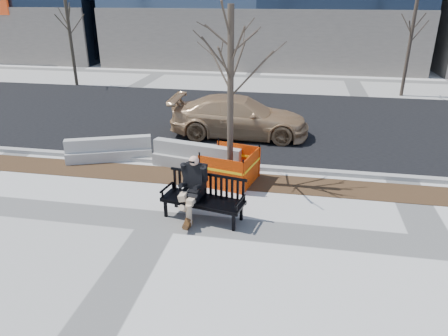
{
  "coord_description": "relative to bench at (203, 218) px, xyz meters",
  "views": [
    {
      "loc": [
        3.06,
        -8.2,
        5.08
      ],
      "look_at": [
        1.39,
        0.93,
        1.1
      ],
      "focal_mm": 33.25,
      "sensor_mm": 36.0,
      "label": 1
    }
  ],
  "objects": [
    {
      "name": "asphalt_street",
      "position": [
        -0.99,
        8.47,
        0.0
      ],
      "size": [
        60.0,
        10.4,
        0.01
      ],
      "primitive_type": "cube",
      "color": "black",
      "rests_on": "ground"
    },
    {
      "name": "seated_man",
      "position": [
        -0.27,
        0.11,
        0.0
      ],
      "size": [
        0.85,
        1.19,
        1.51
      ],
      "primitive_type": null,
      "rotation": [
        0.0,
        0.0,
        -0.2
      ],
      "color": "black",
      "rests_on": "ground"
    },
    {
      "name": "bench",
      "position": [
        0.0,
        0.0,
        0.0
      ],
      "size": [
        2.13,
        1.11,
        1.08
      ],
      "primitive_type": null,
      "rotation": [
        0.0,
        0.0,
        -0.2
      ],
      "color": "black",
      "rests_on": "ground"
    },
    {
      "name": "tree_fence",
      "position": [
        0.28,
        2.19,
        0.0
      ],
      "size": [
        2.47,
        2.47,
        5.14
      ],
      "primitive_type": null,
      "rotation": [
        0.0,
        0.0,
        -0.23
      ],
      "color": "#FF3D04",
      "rests_on": "ground"
    },
    {
      "name": "jersey_barrier_right",
      "position": [
        -0.88,
        2.96,
        0.0
      ],
      "size": [
        2.9,
        1.1,
        0.81
      ],
      "primitive_type": null,
      "rotation": [
        0.0,
        0.0,
        -0.19
      ],
      "color": "#A09D96",
      "rests_on": "ground"
    },
    {
      "name": "sedan",
      "position": [
        -0.05,
        6.31,
        0.0
      ],
      "size": [
        5.18,
        2.23,
        1.49
      ],
      "primitive_type": "imported",
      "rotation": [
        0.0,
        0.0,
        1.6
      ],
      "color": "tan",
      "rests_on": "ground"
    },
    {
      "name": "far_tree_left",
      "position": [
        -10.75,
        13.73,
        0.0
      ],
      "size": [
        2.22,
        2.22,
        5.41
      ],
      "primitive_type": null,
      "rotation": [
        0.0,
        0.0,
        0.11
      ],
      "color": "#43392B",
      "rests_on": "ground"
    },
    {
      "name": "mulch_strip",
      "position": [
        -0.99,
        2.27,
        0.0
      ],
      "size": [
        40.0,
        1.2,
        0.02
      ],
      "primitive_type": "cube",
      "color": "#47301C",
      "rests_on": "ground"
    },
    {
      "name": "curb",
      "position": [
        -0.99,
        3.22,
        0.06
      ],
      "size": [
        60.0,
        0.25,
        0.12
      ],
      "primitive_type": "cube",
      "color": "#9E9B93",
      "rests_on": "ground"
    },
    {
      "name": "jersey_barrier_left",
      "position": [
        -3.83,
        3.11,
        0.0
      ],
      "size": [
        2.71,
        1.46,
        0.77
      ],
      "primitive_type": null,
      "rotation": [
        0.0,
        0.0,
        0.36
      ],
      "color": "#A7A49D",
      "rests_on": "ground"
    },
    {
      "name": "far_tree_right",
      "position": [
        7.38,
        14.34,
        0.0
      ],
      "size": [
        2.09,
        2.09,
        5.2
      ],
      "primitive_type": null,
      "rotation": [
        0.0,
        0.0,
        -0.09
      ],
      "color": "#413529",
      "rests_on": "ground"
    },
    {
      "name": "ground",
      "position": [
        -0.99,
        -0.33,
        0.0
      ],
      "size": [
        120.0,
        120.0,
        0.0
      ],
      "primitive_type": "plane",
      "color": "beige",
      "rests_on": "ground"
    }
  ]
}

